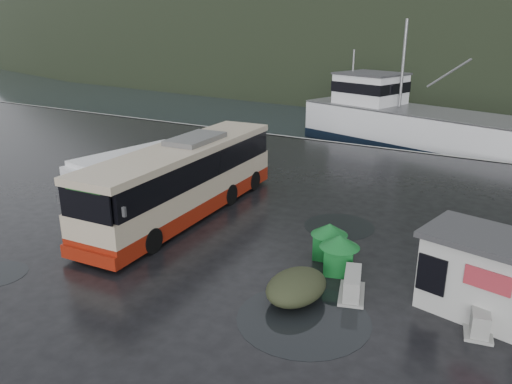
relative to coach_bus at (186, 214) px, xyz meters
The scene contains 13 objects.
ground 4.03m from the coach_bus, 21.38° to the right, with size 160.00×160.00×0.00m, color black.
harbor_water 108.59m from the coach_bus, 88.02° to the left, with size 300.00×180.00×0.02m, color black.
quay_edge 18.91m from the coach_bus, 78.54° to the left, with size 160.00×0.60×1.50m, color #999993.
coach_bus is the anchor object (origin of this frame).
white_van 3.19m from the coach_bus, behind, with size 2.31×6.73×2.82m, color silver, non-canonical shape.
waste_bin_left 8.06m from the coach_bus, ahead, with size 1.06×1.06×1.48m, color #116123, non-canonical shape.
waste_bin_right 9.02m from the coach_bus, 12.76° to the right, with size 1.09×1.09×1.53m, color #116123, non-canonical shape.
dome_tent 9.48m from the coach_bus, 29.03° to the right, with size 1.82×2.55×1.00m, color #2D331E, non-canonical shape.
ticket_kiosk 13.80m from the coach_bus, ahead, with size 3.47×2.63×2.71m, color beige, non-canonical shape.
jersey_barrier_a 10.40m from the coach_bus, 18.90° to the right, with size 0.86×1.73×0.86m, color #999993, non-canonical shape.
jersey_barrier_b 14.30m from the coach_bus, 13.54° to the right, with size 0.82×1.63×0.82m, color #999993, non-canonical shape.
fishing_trawler 25.84m from the coach_bus, 75.59° to the left, with size 27.11×5.94×10.84m, color silver, non-canonical shape.
puddles 7.72m from the coach_bus, 27.01° to the right, with size 14.52×13.65×0.01m.
Camera 1 is at (10.91, -16.78, 8.98)m, focal length 35.00 mm.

